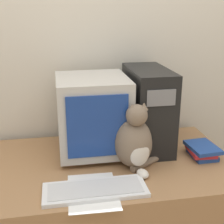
# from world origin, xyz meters

# --- Properties ---
(wall_back) EXTENTS (7.00, 0.05, 2.50)m
(wall_back) POSITION_xyz_m (0.00, 0.82, 1.25)
(wall_back) COLOR beige
(wall_back) RESTS_ON ground_plane
(desk) EXTENTS (1.30, 0.75, 0.76)m
(desk) POSITION_xyz_m (0.00, 0.38, 0.38)
(desk) COLOR #9E7047
(desk) RESTS_ON ground_plane
(crt_monitor) EXTENTS (0.36, 0.39, 0.41)m
(crt_monitor) POSITION_xyz_m (-0.05, 0.51, 0.97)
(crt_monitor) COLOR #BCB7AD
(crt_monitor) RESTS_ON desk
(computer_tower) EXTENTS (0.20, 0.42, 0.44)m
(computer_tower) POSITION_xyz_m (0.26, 0.53, 0.98)
(computer_tower) COLOR black
(computer_tower) RESTS_ON desk
(keyboard) EXTENTS (0.45, 0.17, 0.02)m
(keyboard) POSITION_xyz_m (-0.09, 0.12, 0.77)
(keyboard) COLOR silver
(keyboard) RESTS_ON desk
(cat) EXTENTS (0.30, 0.28, 0.34)m
(cat) POSITION_xyz_m (0.12, 0.31, 0.89)
(cat) COLOR #7A6651
(cat) RESTS_ON desk
(book_stack) EXTENTS (0.15, 0.19, 0.06)m
(book_stack) POSITION_xyz_m (0.50, 0.34, 0.79)
(book_stack) COLOR #234793
(book_stack) RESTS_ON desk
(pen) EXTENTS (0.15, 0.01, 0.01)m
(pen) POSITION_xyz_m (-0.24, 0.19, 0.76)
(pen) COLOR navy
(pen) RESTS_ON desk
(paper_sheet) EXTENTS (0.22, 0.30, 0.00)m
(paper_sheet) POSITION_xyz_m (-0.10, 0.12, 0.76)
(paper_sheet) COLOR white
(paper_sheet) RESTS_ON desk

